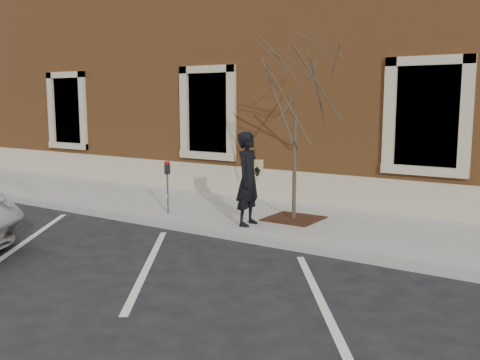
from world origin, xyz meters
The scene contains 9 objects.
ground centered at (0.00, 0.00, 0.00)m, with size 120.00×120.00×0.00m, color #28282B.
sidewalk_near centered at (0.00, 1.75, 0.07)m, with size 40.00×3.50×0.15m, color beige.
curb_near centered at (0.00, -0.05, 0.07)m, with size 40.00×0.12×0.15m, color #9E9E99.
parking_stripes centered at (0.00, -2.20, 0.00)m, with size 28.00×4.40×0.01m, color silver, non-canonical shape.
building_civic centered at (0.00, 7.74, 4.00)m, with size 40.00×8.62×8.00m.
man centered at (0.17, 0.67, 1.13)m, with size 0.71×0.47×1.96m, color black.
parking_meter centered at (-2.02, 0.62, 0.99)m, with size 0.11×0.08×1.21m.
tree_grate centered at (0.71, 1.67, 0.16)m, with size 1.12×1.12×0.03m, color #402114.
sapling centered at (0.71, 1.67, 3.06)m, with size 2.50×2.50×4.16m.
Camera 1 is at (6.09, -8.58, 2.74)m, focal length 40.00 mm.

